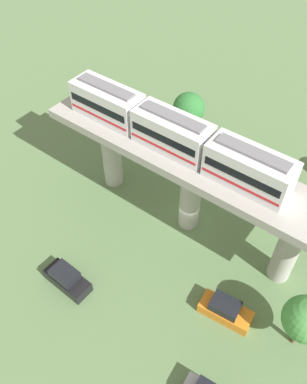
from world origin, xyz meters
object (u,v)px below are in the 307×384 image
Objects in this scene: tree_far_corner at (189,108)px; tree_mid_lot at (306,319)px; parked_car_black at (67,279)px; train at (172,133)px; parked_car_orange at (225,310)px.

tree_mid_lot is at bearing -128.21° from tree_far_corner.
parked_car_black is at bearing 111.45° from tree_mid_lot.
tree_mid_lot reaches higher than tree_far_corner.
parked_car_orange is (-6.09, -9.86, -9.25)m from train.
parked_car_black is 18.96m from tree_mid_lot.
tree_far_corner reaches higher than parked_car_orange.
parked_car_orange is at bearing -121.70° from train.
tree_far_corner is at bearing 9.35° from parked_car_black.
tree_mid_lot is (6.85, -17.42, 3.03)m from parked_car_black.
train is at bearing -9.43° from parked_car_black.
tree_mid_lot reaches higher than parked_car_orange.
parked_car_black is at bearing -172.23° from tree_far_corner.
tree_mid_lot is 1.03× the size of tree_far_corner.
train is 17.08m from tree_mid_lot.
parked_car_black is 0.77× the size of tree_mid_lot.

